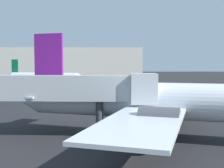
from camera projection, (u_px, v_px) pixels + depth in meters
airplane_at_gate at (170, 102)px, 27.31m from camera, size 35.22×29.61×10.37m
airplane_distant at (43, 77)px, 90.88m from camera, size 28.03×18.67×8.85m
jet_bridge at (44, 89)px, 27.70m from camera, size 23.47×3.63×6.25m
terminal_building at (73, 65)px, 132.10m from camera, size 60.43×25.76×14.32m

